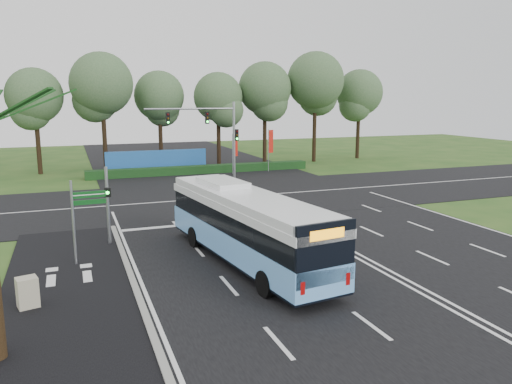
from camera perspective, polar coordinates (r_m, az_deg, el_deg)
ground at (r=26.93m, az=7.15°, el=-5.21°), size 120.00×120.00×0.00m
road_main at (r=26.92m, az=7.15°, el=-5.17°), size 20.00×120.00×0.04m
road_cross at (r=37.65m, az=-1.35°, el=-0.50°), size 120.00×14.00×0.05m
bike_path at (r=21.18m, az=-20.52°, el=-10.22°), size 5.00×18.00×0.06m
kerb_strip at (r=21.27m, az=-13.97°, el=-9.67°), size 0.25×18.00×0.12m
city_bus at (r=22.25m, az=-1.13°, el=-3.89°), size 4.09×12.27×3.46m
pedestrian_signal at (r=26.01m, az=-16.58°, el=-1.19°), size 0.32×0.44×4.00m
street_sign at (r=23.29m, az=-19.40°, el=-2.12°), size 1.49×0.16×3.83m
utility_cabinet at (r=19.67m, az=-24.65°, el=-10.46°), size 0.81×0.73×1.15m
banner_flag_mid at (r=48.57m, az=-2.47°, el=5.10°), size 0.58×0.14×3.96m
banner_flag_right at (r=50.30m, az=1.64°, el=5.53°), size 0.61×0.24×4.28m
traffic_light_gantry at (r=45.18m, az=-4.72°, el=7.28°), size 8.41×0.28×7.00m
hedge at (r=49.40m, az=-6.15°, el=2.57°), size 22.00×1.20×0.80m
blue_hoarding at (r=50.92m, az=-11.25°, el=3.47°), size 10.00×0.30×2.20m
eucalyptus_row at (r=54.19m, az=-7.75°, el=11.67°), size 48.67×8.72×12.54m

